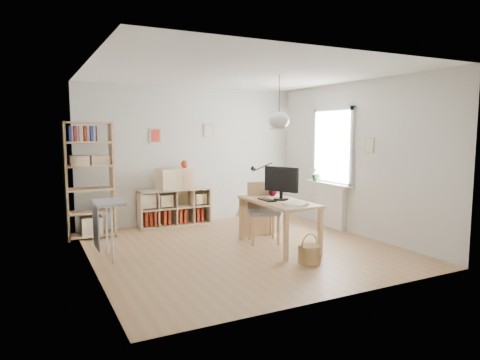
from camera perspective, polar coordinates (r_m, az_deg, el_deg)
name	(u,v)px	position (r m, az deg, el deg)	size (l,w,h in m)	color
ground	(243,248)	(6.82, 0.38, -9.11)	(4.50, 4.50, 0.00)	#A67E53
room_shell	(279,121)	(6.70, 5.22, 7.90)	(4.50, 4.50, 4.50)	silver
window_unit	(333,146)	(8.29, 12.33, 4.42)	(0.07, 1.16, 1.46)	white
radiator	(330,206)	(8.39, 11.94, -3.45)	(0.10, 0.80, 0.80)	white
windowsill	(329,184)	(8.30, 11.75, -0.56)	(0.22, 1.20, 0.06)	white
desk	(278,206)	(6.81, 5.10, -3.49)	(0.70, 1.50, 0.75)	#E2BA82
cube_shelf	(173,210)	(8.46, -8.93, -4.01)	(1.40, 0.38, 0.72)	beige
tall_bookshelf	(89,175)	(7.74, -19.49, 0.61)	(0.80, 0.38, 2.00)	#E2BA82
side_table	(104,214)	(6.38, -17.70, -4.37)	(0.40, 0.55, 0.85)	gray
chair	(263,208)	(7.14, 3.07, -3.77)	(0.61, 0.61, 0.98)	gray
wicker_basket	(309,253)	(6.14, 9.21, -9.65)	(0.31, 0.31, 0.43)	olive
storage_chest	(263,219)	(7.97, 3.13, -5.25)	(0.83, 0.87, 0.64)	silver
monitor	(281,181)	(6.81, 5.52, -0.18)	(0.30, 0.57, 0.53)	black
keyboard	(267,200)	(6.77, 3.61, -2.65)	(0.14, 0.37, 0.02)	black
task_lamp	(261,175)	(7.28, 2.84, 0.70)	(0.48, 0.18, 0.51)	black
yarn_ball	(273,192)	(7.21, 4.39, -1.61)	(0.14, 0.14, 0.14)	#490917
paper_tray	(295,204)	(6.37, 7.37, -3.23)	(0.25, 0.32, 0.03)	white
drawer_chest	(175,179)	(8.34, -8.70, 0.15)	(0.69, 0.32, 0.40)	beige
red_vase	(184,164)	(8.37, -7.44, 2.10)	(0.13, 0.13, 0.15)	#9F270D
potted_plant	(317,173)	(8.54, 10.21, 0.92)	(0.28, 0.24, 0.31)	#2A6124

